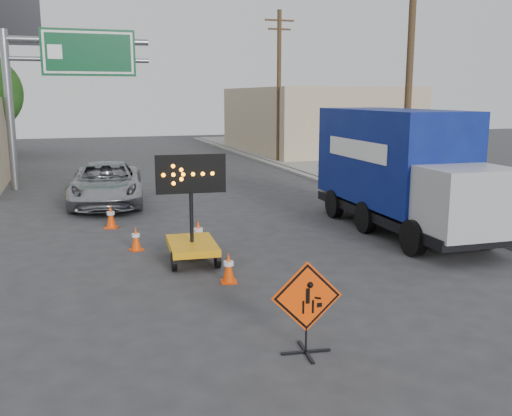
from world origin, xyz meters
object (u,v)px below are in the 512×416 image
arrow_board (192,238)px  pickup_truck (106,184)px  construction_sign (307,305)px  box_truck (400,177)px

arrow_board → pickup_truck: arrow_board is taller
construction_sign → box_truck: bearing=56.2°
construction_sign → pickup_truck: 14.35m
box_truck → pickup_truck: bearing=140.2°
construction_sign → box_truck: size_ratio=0.20×
construction_sign → arrow_board: (-0.70, 5.60, -0.20)m
arrow_board → pickup_truck: (-1.53, 8.57, 0.18)m
construction_sign → arrow_board: size_ratio=0.57×
arrow_board → box_truck: size_ratio=0.35×
box_truck → construction_sign: bearing=-129.0°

